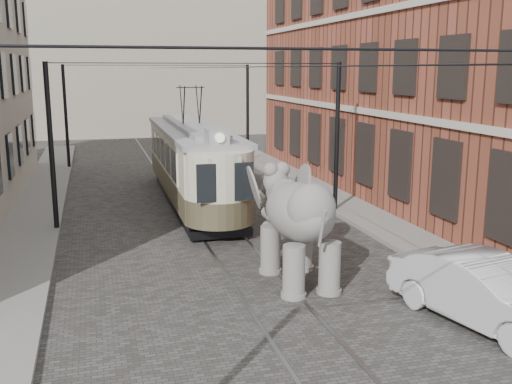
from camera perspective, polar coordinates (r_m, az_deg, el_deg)
name	(u,v)px	position (r m, az deg, el deg)	size (l,w,h in m)	color
ground	(250,271)	(17.22, -0.61, -7.69)	(120.00, 120.00, 0.00)	#44413F
tram_rails	(250,271)	(17.22, -0.61, -7.65)	(1.54, 80.00, 0.02)	slate
sidewalk_right	(433,252)	(19.54, 16.74, -5.58)	(2.00, 60.00, 0.15)	slate
sidewalk_left	(9,291)	(16.85, -22.77, -8.83)	(2.00, 60.00, 0.15)	slate
brick_building	(429,63)	(28.98, 16.41, 11.86)	(8.00, 26.00, 12.00)	brown
distant_block	(136,55)	(55.86, -11.53, 12.89)	(28.00, 10.00, 14.00)	gray
catenary	(208,147)	(21.24, -4.63, 4.35)	(11.00, 30.20, 6.00)	black
tram	(192,145)	(25.69, -6.23, 4.52)	(2.61, 12.67, 5.03)	beige
elephant	(299,228)	(15.97, 4.18, -3.51)	(2.77, 5.02, 3.08)	slate
parked_car	(485,292)	(14.55, 21.30, -8.97)	(1.68, 4.78, 1.58)	#ACACB1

